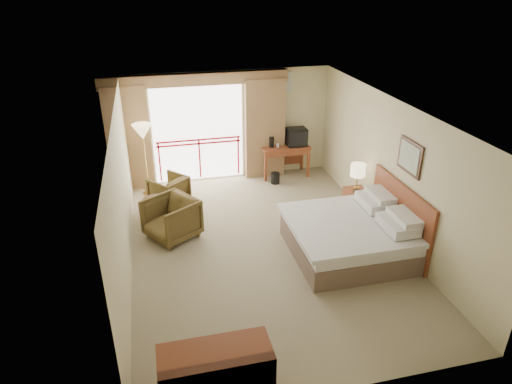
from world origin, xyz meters
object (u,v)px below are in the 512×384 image
object	(u,v)px
nightstand	(356,203)
wastebasket	(275,178)
armchair_far	(170,203)
side_table	(156,207)
table_lamp	(358,171)
armchair_near	(173,237)
dresser	(216,380)
floor_lamp	(142,135)
desk	(284,152)
tv	(296,137)
bed	(351,235)

from	to	relation	value
nightstand	wastebasket	size ratio (longest dim) A/B	2.23
nightstand	armchair_far	xyz separation A→B (m)	(-3.87, 1.54, -0.31)
nightstand	side_table	distance (m)	4.23
table_lamp	armchair_far	world-z (taller)	table_lamp
armchair_near	dresser	xyz separation A→B (m)	(0.24, -4.12, 0.44)
table_lamp	floor_lamp	distance (m)	4.83
desk	tv	size ratio (longest dim) A/B	2.49
wastebasket	side_table	world-z (taller)	side_table
armchair_far	floor_lamp	distance (m)	1.67
bed	wastebasket	bearing A→B (deg)	98.79
bed	nightstand	size ratio (longest dim) A/B	3.45
armchair_far	dresser	xyz separation A→B (m)	(0.21, -5.61, 0.44)
desk	nightstand	bearing A→B (deg)	-67.88
nightstand	armchair_far	distance (m)	4.17
bed	table_lamp	world-z (taller)	table_lamp
bed	nightstand	world-z (taller)	bed
desk	bed	bearing A→B (deg)	-84.19
desk	floor_lamp	bearing A→B (deg)	-170.62
bed	armchair_near	distance (m)	3.49
nightstand	dresser	world-z (taller)	dresser
floor_lamp	dresser	bearing A→B (deg)	-84.02
table_lamp	desk	world-z (taller)	table_lamp
side_table	tv	bearing A→B (deg)	26.59
desk	tv	bearing A→B (deg)	-7.90
armchair_far	floor_lamp	world-z (taller)	floor_lamp
armchair_far	side_table	world-z (taller)	side_table
table_lamp	armchair_far	xyz separation A→B (m)	(-3.87, 1.49, -1.05)
wastebasket	floor_lamp	distance (m)	3.37
armchair_far	armchair_near	size ratio (longest dim) A/B	0.80
side_table	armchair_far	bearing A→B (deg)	70.16
table_lamp	armchair_far	size ratio (longest dim) A/B	0.76
bed	tv	world-z (taller)	tv
desk	wastebasket	world-z (taller)	desk
bed	armchair_far	world-z (taller)	bed
floor_lamp	nightstand	bearing A→B (deg)	-26.90
bed	wastebasket	distance (m)	3.40
desk	wastebasket	bearing A→B (deg)	-122.66
bed	table_lamp	bearing A→B (deg)	62.64
tv	armchair_near	distance (m)	4.26
nightstand	wastebasket	bearing A→B (deg)	120.70
tv	wastebasket	world-z (taller)	tv
bed	wastebasket	world-z (taller)	bed
armchair_near	armchair_far	bearing A→B (deg)	145.27
nightstand	desk	xyz separation A→B (m)	(-0.85, 2.54, 0.31)
desk	armchair_far	bearing A→B (deg)	-158.05
floor_lamp	tv	bearing A→B (deg)	4.45
bed	nightstand	distance (m)	1.48
bed	floor_lamp	world-z (taller)	floor_lamp
nightstand	dresser	size ratio (longest dim) A/B	0.47
armchair_near	table_lamp	bearing A→B (deg)	56.76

